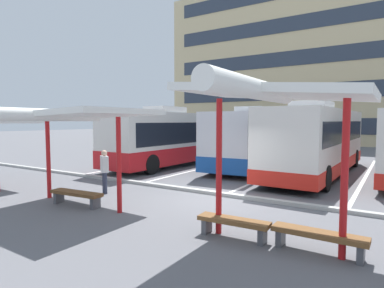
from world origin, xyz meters
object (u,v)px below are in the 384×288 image
(waiting_passenger_0, at_px, (104,169))
(bench_1, at_px, (76,195))
(waiting_shelter_1, at_px, (72,116))
(waiting_shelter_2, at_px, (272,96))
(coach_bus_1, at_px, (261,139))
(coach_bus_0, at_px, (180,138))
(bench_2, at_px, (233,224))
(bench_3, at_px, (318,237))
(coach_bus_2, at_px, (318,141))

(waiting_passenger_0, bearing_deg, bench_1, -71.09)
(waiting_shelter_1, height_order, waiting_passenger_0, waiting_shelter_1)
(waiting_passenger_0, bearing_deg, waiting_shelter_2, -14.33)
(coach_bus_1, distance_m, waiting_shelter_2, 13.49)
(coach_bus_0, distance_m, bench_2, 12.86)
(coach_bus_0, relative_size, waiting_shelter_2, 2.58)
(coach_bus_0, bearing_deg, bench_2, -49.93)
(bench_1, relative_size, bench_3, 1.03)
(waiting_shelter_1, bearing_deg, waiting_passenger_0, 107.99)
(waiting_shelter_1, relative_size, waiting_shelter_2, 1.20)
(coach_bus_1, relative_size, waiting_shelter_2, 2.86)
(waiting_passenger_0, bearing_deg, bench_3, -10.76)
(coach_bus_0, distance_m, bench_3, 13.99)
(bench_1, bearing_deg, coach_bus_2, 63.60)
(coach_bus_2, relative_size, waiting_shelter_2, 2.54)
(bench_1, height_order, bench_2, same)
(coach_bus_0, bearing_deg, bench_1, -73.71)
(bench_1, xyz_separation_m, bench_2, (5.35, 0.09, -0.01))
(coach_bus_0, bearing_deg, waiting_shelter_2, -47.38)
(bench_1, relative_size, bench_2, 1.14)
(coach_bus_2, relative_size, bench_1, 5.84)
(bench_2, bearing_deg, waiting_passenger_0, 164.83)
(coach_bus_1, height_order, waiting_shelter_1, coach_bus_1)
(bench_3, bearing_deg, waiting_passenger_0, 169.24)
(bench_1, bearing_deg, bench_3, 1.83)
(coach_bus_2, bearing_deg, bench_2, -88.72)
(coach_bus_1, bearing_deg, waiting_shelter_2, -68.69)
(coach_bus_2, distance_m, bench_2, 10.32)
(coach_bus_2, xyz_separation_m, bench_1, (-5.12, -10.32, -1.33))
(waiting_shelter_1, bearing_deg, bench_2, 1.96)
(coach_bus_1, distance_m, bench_1, 12.57)
(coach_bus_0, relative_size, waiting_passenger_0, 7.07)
(coach_bus_2, xyz_separation_m, waiting_shelter_2, (1.13, -10.37, 1.48))
(bench_3, bearing_deg, waiting_shelter_2, -162.97)
(waiting_shelter_2, height_order, bench_3, waiting_shelter_2)
(coach_bus_0, distance_m, waiting_passenger_0, 8.53)
(coach_bus_2, height_order, bench_3, coach_bus_2)
(bench_3, relative_size, waiting_passenger_0, 1.15)
(coach_bus_0, xyz_separation_m, coach_bus_2, (8.01, 0.43, 0.09))
(waiting_shelter_1, distance_m, bench_2, 5.89)
(coach_bus_1, height_order, bench_1, coach_bus_1)
(coach_bus_2, height_order, waiting_passenger_0, coach_bus_2)
(coach_bus_0, relative_size, coach_bus_2, 1.01)
(coach_bus_0, xyz_separation_m, bench_1, (2.89, -9.89, -1.24))
(coach_bus_1, bearing_deg, waiting_passenger_0, -100.36)
(coach_bus_2, relative_size, waiting_shelter_1, 2.12)
(waiting_shelter_2, bearing_deg, bench_1, 179.57)
(waiting_shelter_1, relative_size, bench_2, 3.14)
(waiting_shelter_2, height_order, waiting_passenger_0, waiting_shelter_2)
(bench_2, bearing_deg, bench_1, -179.04)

